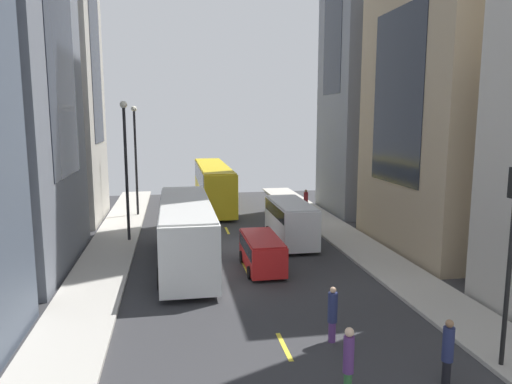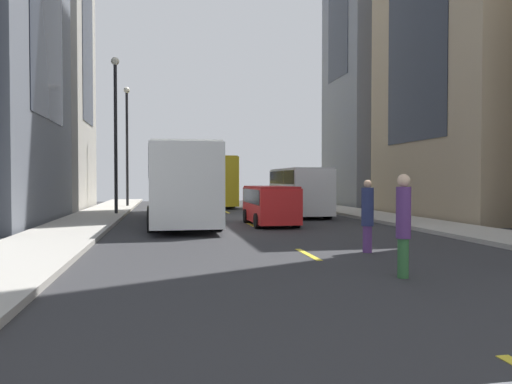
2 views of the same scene
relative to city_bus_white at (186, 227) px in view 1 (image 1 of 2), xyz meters
The scene contains 20 objects.
ground_plane 4.60m from the city_bus_white, 44.53° to the left, with size 41.23×41.23×0.00m, color #333335.
sidewalk_west 5.51m from the city_bus_white, 145.81° to the left, with size 2.80×44.00×0.15m, color #B2ADA3.
sidewalk_east 10.74m from the city_bus_white, 15.92° to the left, with size 2.80×44.00×0.15m, color #B2ADA3.
lane_stripe_1 10.33m from the city_bus_white, 73.10° to the right, with size 0.16×2.00×0.01m, color yellow.
lane_stripe_2 3.79m from the city_bus_white, 23.81° to the right, with size 0.16×2.00×0.01m, color yellow.
lane_stripe_3 7.94m from the city_bus_white, 67.46° to the left, with size 0.16×2.00×0.01m, color yellow.
lane_stripe_4 15.90m from the city_bus_white, 79.23° to the left, with size 0.16×2.00×0.01m, color yellow.
lane_stripe_5 24.16m from the city_bus_white, 82.97° to the left, with size 0.16×2.00×0.01m, color yellow.
building_west_2 19.30m from the city_bus_white, 129.17° to the left, with size 8.49×7.72×25.76m.
building_east_1 17.20m from the city_bus_white, ahead, with size 8.17×10.50×17.48m.
city_bus_white is the anchor object (origin of this frame).
streetcar_yellow 16.67m from the city_bus_white, 80.26° to the left, with size 2.70×14.08×3.59m.
delivery_van_white 7.12m from the city_bus_white, 26.13° to the left, with size 2.25×5.74×2.58m.
car_red_0 4.14m from the city_bus_white, 21.38° to the right, with size 1.87×4.31×1.70m.
pedestrian_waiting_curb 10.74m from the city_bus_white, 64.29° to the right, with size 0.33×0.33×1.97m.
pedestrian_crossing_near 14.56m from the city_bus_white, 61.11° to the right, with size 0.33×0.33×1.97m.
pedestrian_crossing_mid 13.14m from the city_bus_white, 45.89° to the left, with size 0.32×0.32×2.18m.
pedestrian_walking_far 13.56m from the city_bus_white, 73.05° to the right, with size 0.29×0.29×2.08m.
streetlamp_near 6.97m from the city_bus_white, 122.93° to the left, with size 0.44×0.44×8.45m.
streetlamp_far 13.86m from the city_bus_white, 104.45° to the left, with size 0.44×0.44×8.34m.
Camera 1 is at (-3.52, -27.13, 7.61)m, focal length 33.26 mm.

